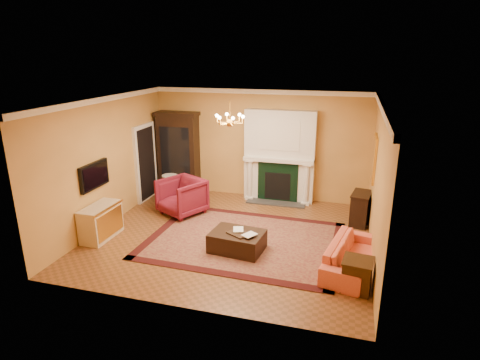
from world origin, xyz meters
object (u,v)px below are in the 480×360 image
at_px(console_table, 360,209).
at_px(china_cabinet, 179,155).
at_px(coral_sofa, 351,251).
at_px(pedestal_table, 170,186).
at_px(end_table, 357,276).
at_px(wingback_armchair, 182,195).
at_px(commode, 101,222).
at_px(leather_ottoman, 237,241).

bearing_deg(console_table, china_cabinet, 178.15).
bearing_deg(china_cabinet, console_table, -12.92).
bearing_deg(coral_sofa, china_cabinet, 68.00).
height_order(china_cabinet, pedestal_table, china_cabinet).
relative_size(china_cabinet, end_table, 4.12).
xyz_separation_m(wingback_armchair, coral_sofa, (4.18, -1.66, -0.14)).
xyz_separation_m(china_cabinet, coral_sofa, (4.92, -3.24, -0.76)).
xyz_separation_m(china_cabinet, end_table, (5.04, -3.95, -0.85)).
bearing_deg(commode, pedestal_table, 79.45).
height_order(end_table, leather_ottoman, end_table).
xyz_separation_m(end_table, console_table, (0.06, 2.92, 0.10)).
height_order(pedestal_table, leather_ottoman, pedestal_table).
distance_m(wingback_armchair, end_table, 4.91).
distance_m(china_cabinet, pedestal_table, 1.09).
xyz_separation_m(pedestal_table, end_table, (4.95, -3.10, -0.17)).
xyz_separation_m(commode, coral_sofa, (5.34, 0.11, -0.01)).
height_order(wingback_armchair, end_table, wingback_armchair).
relative_size(commode, end_table, 1.84).
bearing_deg(wingback_armchair, console_table, 34.97).
bearing_deg(console_table, commode, -147.66).
distance_m(end_table, leather_ottoman, 2.52).
bearing_deg(wingback_armchair, leather_ottoman, -11.28).
bearing_deg(wingback_armchair, coral_sofa, 6.13).
bearing_deg(coral_sofa, leather_ottoman, 98.48).
relative_size(coral_sofa, leather_ottoman, 1.76).
xyz_separation_m(china_cabinet, console_table, (5.10, -1.03, -0.75)).
relative_size(wingback_armchair, commode, 1.00).
bearing_deg(wingback_armchair, china_cabinet, 143.20).
bearing_deg(end_table, console_table, 88.82).
bearing_deg(china_cabinet, wingback_armchair, -66.12).
relative_size(pedestal_table, coral_sofa, 0.40).
bearing_deg(leather_ottoman, console_table, 46.52).
bearing_deg(console_table, leather_ottoman, -129.84).
distance_m(commode, end_table, 5.48).
height_order(wingback_armchair, leather_ottoman, wingback_armchair).
height_order(commode, coral_sofa, commode).
distance_m(pedestal_table, commode, 2.54).
bearing_deg(commode, coral_sofa, 1.93).
distance_m(china_cabinet, end_table, 6.46).
xyz_separation_m(pedestal_table, console_table, (5.01, -0.18, -0.06)).
height_order(coral_sofa, end_table, coral_sofa).
distance_m(china_cabinet, console_table, 5.25).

